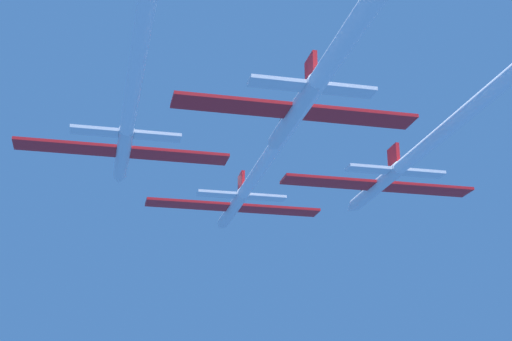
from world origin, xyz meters
The scene contains 3 objects.
jet_lead centered at (0.31, -18.81, -0.16)m, with size 14.69×58.62×2.43m.
jet_left_wing centered at (-9.43, -26.73, 0.35)m, with size 14.69×54.47×2.43m.
jet_right_wing centered at (9.46, -26.07, -0.64)m, with size 14.69×53.82×2.43m.
Camera 1 is at (-11.00, -59.20, -18.16)m, focal length 51.99 mm.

